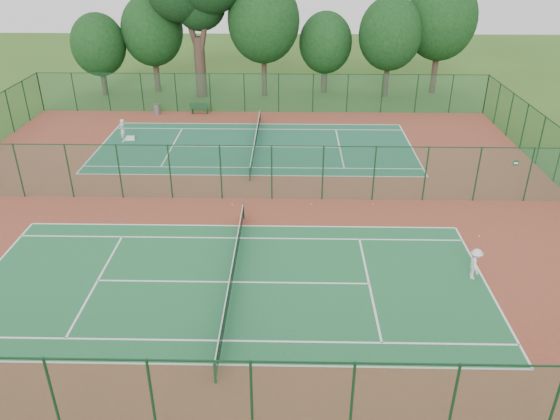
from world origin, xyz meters
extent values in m
plane|color=#33591C|center=(0.00, 0.00, 0.00)|extent=(120.00, 120.00, 0.00)
cube|color=brown|center=(0.00, 0.00, 0.01)|extent=(40.00, 36.00, 0.01)
cube|color=#1F6438|center=(0.00, -9.00, 0.01)|extent=(23.77, 10.97, 0.01)
cube|color=#1D5D41|center=(0.00, 9.00, 0.01)|extent=(23.77, 10.97, 0.01)
cube|color=#1A4F31|center=(0.00, 18.00, 1.75)|extent=(40.00, 0.02, 3.50)
cube|color=#14391B|center=(0.00, 18.00, 3.46)|extent=(40.00, 0.05, 0.05)
cube|color=#18492E|center=(0.00, -18.00, 1.75)|extent=(40.00, 0.02, 3.50)
cube|color=#14371F|center=(0.00, -18.00, 3.46)|extent=(40.00, 0.05, 0.05)
cube|color=#1B5234|center=(0.00, 0.00, 1.75)|extent=(40.00, 0.02, 3.50)
cube|color=#163E21|center=(0.00, 0.00, 3.46)|extent=(40.00, 0.05, 0.05)
cylinder|color=#153C23|center=(0.00, -15.40, 0.49)|extent=(0.10, 0.10, 0.97)
cylinder|color=#153C23|center=(0.00, -2.60, 0.49)|extent=(0.10, 0.10, 0.97)
cube|color=black|center=(0.00, -9.00, 0.48)|extent=(0.02, 12.80, 0.85)
cube|color=silver|center=(0.00, -9.00, 0.92)|extent=(0.04, 12.80, 0.06)
cylinder|color=#143722|center=(0.00, 2.60, 0.49)|extent=(0.10, 0.10, 0.97)
cylinder|color=#143722|center=(0.00, 15.40, 0.49)|extent=(0.10, 0.10, 0.97)
cube|color=black|center=(0.00, 9.00, 0.48)|extent=(0.02, 12.80, 0.85)
cube|color=white|center=(0.00, 9.00, 0.92)|extent=(0.04, 12.80, 0.06)
imported|color=silver|center=(11.38, -8.41, 0.81)|extent=(0.66, 1.06, 1.57)
imported|color=silver|center=(-10.41, 10.01, 0.91)|extent=(0.49, 0.69, 1.77)
cylinder|color=slate|center=(-9.34, 17.02, 0.48)|extent=(0.61, 0.61, 0.94)
cube|color=#12351A|center=(-6.23, 17.36, 0.26)|extent=(0.10, 0.45, 0.50)
cube|color=#12351A|center=(-4.89, 17.33, 0.26)|extent=(0.10, 0.45, 0.50)
cube|color=#12351A|center=(-5.56, 17.34, 0.53)|extent=(1.68, 0.50, 0.06)
cube|color=#12351A|center=(-5.56, 17.12, 0.79)|extent=(1.67, 0.09, 0.50)
cube|color=white|center=(-10.07, 10.26, 0.17)|extent=(0.89, 0.42, 0.32)
sphere|color=gold|center=(3.95, -0.80, 0.05)|extent=(0.07, 0.07, 0.07)
sphere|color=gold|center=(7.67, -0.67, 0.04)|extent=(0.06, 0.06, 0.06)
sphere|color=yellow|center=(-0.82, -0.95, 0.05)|extent=(0.07, 0.07, 0.07)
cylinder|color=#39261F|center=(-6.20, 23.13, 2.87)|extent=(1.05, 1.05, 5.74)
cylinder|color=#39261F|center=(-7.06, 23.42, 7.18)|extent=(1.95, 0.57, 5.71)
cylinder|color=#39261F|center=(-5.34, 22.94, 7.46)|extent=(1.82, 0.54, 6.20)
sphere|color=black|center=(-6.01, 23.90, 8.61)|extent=(4.98, 4.98, 4.98)
camera|label=1|loc=(2.66, -30.19, 14.77)|focal=35.00mm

